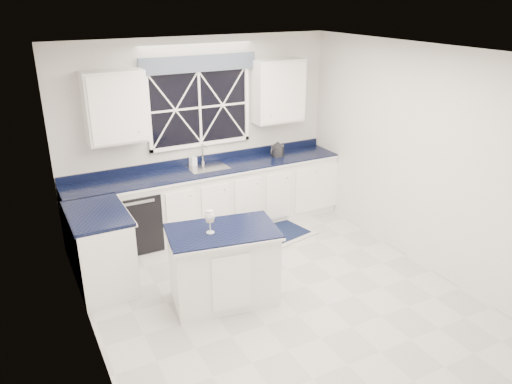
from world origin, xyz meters
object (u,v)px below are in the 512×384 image
island (224,265)px  kettle (277,149)px  wine_glass (210,218)px  soap_bottle (193,159)px  dishwasher (135,218)px  faucet (203,154)px

island → kettle: kettle is taller
wine_glass → soap_bottle: same height
dishwasher → island: (0.53, -1.75, 0.03)m
faucet → kettle: size_ratio=1.00×
island → soap_bottle: size_ratio=6.78×
faucet → soap_bottle: size_ratio=1.61×
wine_glass → soap_bottle: bearing=74.0°
kettle → wine_glass: size_ratio=1.19×
island → soap_bottle: soap_bottle is taller
wine_glass → soap_bottle: size_ratio=1.36×
dishwasher → kettle: size_ratio=2.71×
kettle → wine_glass: (-1.85, -1.80, 0.00)m
dishwasher → faucet: bearing=10.0°
kettle → dishwasher: bearing=159.1°
island → wine_glass: (-0.14, -0.00, 0.61)m
dishwasher → wine_glass: (0.38, -1.75, 0.64)m
dishwasher → kettle: (2.23, 0.04, 0.63)m
faucet → kettle: (1.13, -0.15, -0.05)m
dishwasher → soap_bottle: 1.16m
wine_glass → faucet: bearing=69.8°
faucet → wine_glass: bearing=-110.2°
island → wine_glass: bearing=-169.1°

